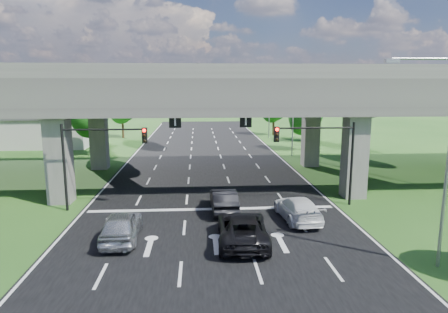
{
  "coord_description": "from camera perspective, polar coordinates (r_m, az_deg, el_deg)",
  "views": [
    {
      "loc": [
        -0.92,
        -23.18,
        8.61
      ],
      "look_at": [
        1.06,
        6.65,
        3.17
      ],
      "focal_mm": 32.0,
      "sensor_mm": 36.0,
      "label": 1
    }
  ],
  "objects": [
    {
      "name": "tree_right_mid",
      "position": [
        61.72,
        12.24,
        5.95
      ],
      "size": [
        3.91,
        3.9,
        6.76
      ],
      "color": "black",
      "rests_on": "ground"
    },
    {
      "name": "warehouse",
      "position": [
        63.7,
        -27.0,
        3.23
      ],
      "size": [
        20.0,
        10.0,
        4.0
      ],
      "primitive_type": "cube",
      "color": "#9E9E99",
      "rests_on": "ground"
    },
    {
      "name": "streetlight_near",
      "position": [
        20.59,
        28.61,
        1.33
      ],
      "size": [
        3.38,
        0.25,
        10.0
      ],
      "color": "gray",
      "rests_on": "ground"
    },
    {
      "name": "car_trailing",
      "position": [
        22.2,
        2.65,
        -10.24
      ],
      "size": [
        2.9,
        5.83,
        1.59
      ],
      "primitive_type": "imported",
      "rotation": [
        0.0,
        0.0,
        3.09
      ],
      "color": "black",
      "rests_on": "road"
    },
    {
      "name": "signal_left",
      "position": [
        28.33,
        -17.85,
        0.82
      ],
      "size": [
        5.76,
        0.54,
        6.0
      ],
      "color": "black",
      "rests_on": "ground"
    },
    {
      "name": "tree_left_near",
      "position": [
        51.02,
        -18.67,
        5.51
      ],
      "size": [
        4.5,
        4.5,
        7.8
      ],
      "color": "black",
      "rests_on": "ground"
    },
    {
      "name": "overpass",
      "position": [
        35.2,
        -2.32,
        9.18
      ],
      "size": [
        80.0,
        15.0,
        10.0
      ],
      "color": "#3B3835",
      "rests_on": "ground"
    },
    {
      "name": "road",
      "position": [
        34.29,
        -2.14,
        -4.22
      ],
      "size": [
        18.0,
        120.0,
        0.03
      ],
      "primitive_type": "cube",
      "color": "black",
      "rests_on": "ground"
    },
    {
      "name": "signal_right",
      "position": [
        28.84,
        13.91,
        1.18
      ],
      "size": [
        5.76,
        0.54,
        6.0
      ],
      "color": "black",
      "rests_on": "ground"
    },
    {
      "name": "streetlight_far",
      "position": [
        48.53,
        9.41,
        6.91
      ],
      "size": [
        3.38,
        0.25,
        10.0
      ],
      "color": "gray",
      "rests_on": "ground"
    },
    {
      "name": "tree_right_far",
      "position": [
        68.52,
        7.17,
        7.06
      ],
      "size": [
        4.5,
        4.5,
        7.8
      ],
      "color": "black",
      "rests_on": "ground"
    },
    {
      "name": "car_white",
      "position": [
        26.14,
        10.47,
        -7.33
      ],
      "size": [
        2.48,
        5.25,
        1.48
      ],
      "primitive_type": "imported",
      "rotation": [
        0.0,
        0.0,
        3.22
      ],
      "color": "silver",
      "rests_on": "road"
    },
    {
      "name": "car_dark",
      "position": [
        27.37,
        -0.05,
        -6.26
      ],
      "size": [
        1.78,
        4.77,
        1.56
      ],
      "primitive_type": "imported",
      "rotation": [
        0.0,
        0.0,
        3.17
      ],
      "color": "black",
      "rests_on": "road"
    },
    {
      "name": "streetlight_beyond",
      "position": [
        64.19,
        6.15,
        7.78
      ],
      "size": [
        3.38,
        0.25,
        10.0
      ],
      "color": "gray",
      "rests_on": "ground"
    },
    {
      "name": "tree_left_mid",
      "position": [
        59.55,
        -19.49,
        5.45
      ],
      "size": [
        3.91,
        3.9,
        6.76
      ],
      "color": "black",
      "rests_on": "ground"
    },
    {
      "name": "ground",
      "position": [
        24.74,
        -1.45,
        -10.06
      ],
      "size": [
        160.0,
        160.0,
        0.0
      ],
      "primitive_type": "plane",
      "color": "#224C18",
      "rests_on": "ground"
    },
    {
      "name": "car_silver",
      "position": [
        23.21,
        -14.41,
        -9.54
      ],
      "size": [
        2.07,
        4.91,
        1.66
      ],
      "primitive_type": "imported",
      "rotation": [
        0.0,
        0.0,
        3.16
      ],
      "color": "#AEB1B6",
      "rests_on": "road"
    },
    {
      "name": "tree_right_near",
      "position": [
        53.21,
        11.49,
        5.67
      ],
      "size": [
        4.2,
        4.2,
        7.28
      ],
      "color": "black",
      "rests_on": "ground"
    },
    {
      "name": "tree_left_far",
      "position": [
        66.37,
        -14.34,
        6.99
      ],
      "size": [
        4.8,
        4.8,
        8.32
      ],
      "color": "black",
      "rests_on": "ground"
    }
  ]
}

